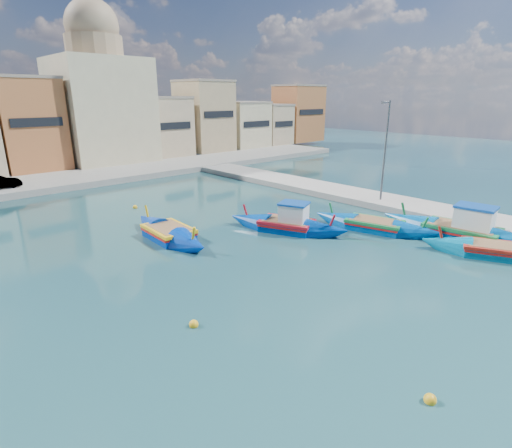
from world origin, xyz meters
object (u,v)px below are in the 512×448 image
quay_street_lamp (385,151)px  luzzu_green (169,234)px  church_block (100,95)px  luzzu_turquoise_cabin (462,232)px  luzzu_blue_south (374,226)px  luzzu_blue_cabin (287,225)px  luzzu_cyan_south (493,252)px

quay_street_lamp → luzzu_green: quay_street_lamp is taller
church_block → luzzu_turquoise_cabin: size_ratio=1.83×
church_block → luzzu_turquoise_cabin: bearing=-84.1°
quay_street_lamp → luzzu_blue_south: quay_street_lamp is taller
luzzu_blue_cabin → quay_street_lamp: bearing=-4.5°
luzzu_blue_south → luzzu_cyan_south: 6.83m
church_block → quay_street_lamp: 35.04m
church_block → luzzu_green: 31.68m
luzzu_blue_south → luzzu_cyan_south: bearing=-83.3°
quay_street_lamp → luzzu_blue_south: 7.63m
luzzu_turquoise_cabin → luzzu_green: 17.91m
luzzu_blue_cabin → luzzu_blue_south: 5.67m
quay_street_lamp → luzzu_cyan_south: bearing=-116.8°
luzzu_blue_cabin → luzzu_cyan_south: luzzu_blue_cabin is taller
luzzu_turquoise_cabin → luzzu_green: (-13.15, 12.17, -0.12)m
luzzu_turquoise_cabin → luzzu_green: bearing=137.2°
quay_street_lamp → luzzu_blue_south: bearing=-152.5°
luzzu_turquoise_cabin → luzzu_blue_cabin: 10.69m
luzzu_cyan_south → luzzu_green: bearing=128.2°
quay_street_lamp → luzzu_green: 17.46m
church_block → luzzu_blue_south: size_ratio=2.20×
luzzu_turquoise_cabin → luzzu_blue_south: bearing=119.5°
church_block → luzzu_cyan_south: church_block is taller
quay_street_lamp → luzzu_turquoise_cabin: quay_street_lamp is taller
church_block → luzzu_turquoise_cabin: church_block is taller
luzzu_blue_cabin → luzzu_blue_south: bearing=-41.6°
luzzu_green → luzzu_cyan_south: bearing=-51.8°
luzzu_turquoise_cabin → luzzu_cyan_south: bearing=-127.4°
church_block → luzzu_green: (-8.88, -29.30, -8.13)m
luzzu_turquoise_cabin → luzzu_cyan_south: luzzu_turquoise_cabin is taller
church_block → luzzu_blue_south: bearing=-87.3°
luzzu_blue_south → luzzu_turquoise_cabin: bearing=-60.5°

